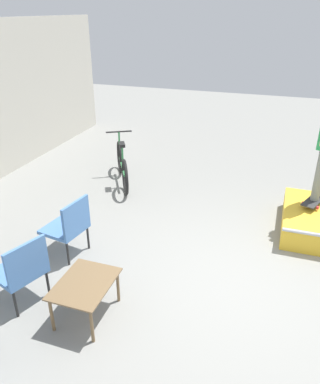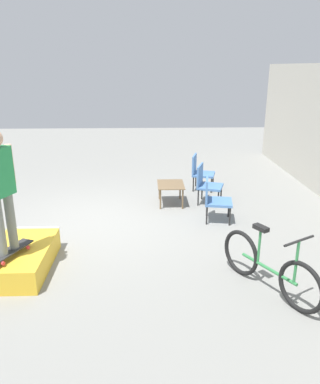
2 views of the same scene
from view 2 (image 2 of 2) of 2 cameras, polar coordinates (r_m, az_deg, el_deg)
The scene contains 8 objects.
ground_plane at distance 7.49m, azimuth -9.91°, elevation -4.64°, with size 24.00×24.00×0.00m, color gray.
skate_ramp_box at distance 6.10m, azimuth -20.44°, elevation -9.44°, with size 1.48×0.86×0.37m.
skateboard_on_ramp at distance 5.76m, azimuth -21.99°, elevation -8.44°, with size 0.83×0.50×0.07m.
coffee_table at distance 8.26m, azimuth 1.64°, elevation 0.81°, with size 0.75×0.58×0.46m.
patio_chair_left at distance 9.30m, azimuth 6.12°, elevation 3.24°, with size 0.64×0.64×0.87m.
patio_chair_center at distance 8.36m, azimuth 7.07°, elevation 1.44°, with size 0.66×0.66×0.87m.
patio_chair_right at distance 7.41m, azimuth 8.23°, elevation -0.87°, with size 0.60×0.60×0.87m.
bicycle at distance 5.33m, azimuth 16.19°, elevation -10.92°, with size 1.53×0.91×0.94m.
Camera 2 is at (6.82, 1.04, 2.92)m, focal length 35.00 mm.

